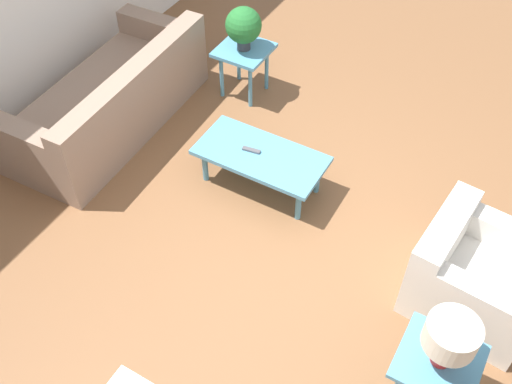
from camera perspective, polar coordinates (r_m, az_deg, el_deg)
name	(u,v)px	position (r m, az deg, el deg)	size (l,w,h in m)	color
ground_plane	(287,244)	(4.96, 2.99, -4.96)	(14.00, 14.00, 0.00)	brown
sofa	(112,101)	(5.98, -13.59, 8.39)	(1.02, 2.17, 0.77)	gray
armchair	(473,276)	(4.68, 19.95, -7.53)	(0.93, 0.89, 0.73)	silver
coffee_table	(261,158)	(5.15, 0.45, 3.30)	(1.12, 0.55, 0.38)	teal
side_table_plant	(244,56)	(6.14, -1.15, 12.83)	(0.50, 0.50, 0.53)	teal
side_table_lamp	(437,367)	(4.04, 16.83, -15.63)	(0.50, 0.50, 0.53)	teal
potted_plant	(243,26)	(5.95, -1.20, 15.53)	(0.35, 0.35, 0.44)	#333338
table_lamp	(451,337)	(3.73, 18.04, -13.04)	(0.32, 0.32, 0.40)	red
remote_control	(251,150)	(5.14, -0.45, 4.01)	(0.16, 0.06, 0.02)	#4C4C51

